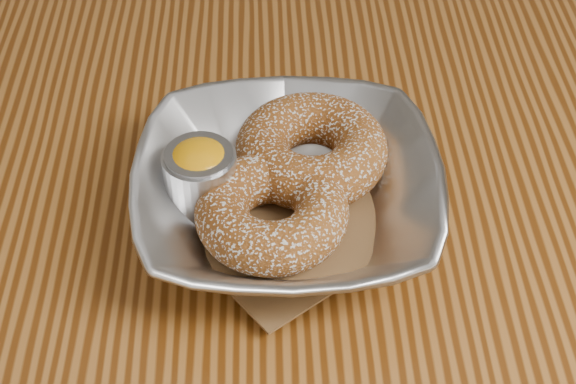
{
  "coord_description": "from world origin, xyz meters",
  "views": [
    {
      "loc": [
        -0.08,
        -0.49,
        1.19
      ],
      "look_at": [
        -0.07,
        -0.07,
        0.78
      ],
      "focal_mm": 55.0,
      "sensor_mm": 36.0,
      "label": 1
    }
  ],
  "objects_px": {
    "serving_bowl": "(288,197)",
    "donut_front": "(272,212)",
    "ramekin": "(201,176)",
    "table": "(373,247)",
    "donut_back": "(311,149)"
  },
  "relations": [
    {
      "from": "donut_front",
      "to": "donut_back",
      "type": "bearing_deg",
      "value": 64.17
    },
    {
      "from": "serving_bowl",
      "to": "donut_back",
      "type": "xyz_separation_m",
      "value": [
        0.02,
        0.04,
        0.0
      ]
    },
    {
      "from": "table",
      "to": "serving_bowl",
      "type": "distance_m",
      "value": 0.16
    },
    {
      "from": "serving_bowl",
      "to": "donut_front",
      "type": "bearing_deg",
      "value": -124.27
    },
    {
      "from": "serving_bowl",
      "to": "ramekin",
      "type": "relative_size",
      "value": 3.89
    },
    {
      "from": "table",
      "to": "serving_bowl",
      "type": "xyz_separation_m",
      "value": [
        -0.07,
        -0.07,
        0.12
      ]
    },
    {
      "from": "table",
      "to": "ramekin",
      "type": "distance_m",
      "value": 0.2
    },
    {
      "from": "table",
      "to": "donut_front",
      "type": "relative_size",
      "value": 11.74
    },
    {
      "from": "ramekin",
      "to": "donut_front",
      "type": "bearing_deg",
      "value": -30.31
    },
    {
      "from": "table",
      "to": "serving_bowl",
      "type": "bearing_deg",
      "value": -138.04
    },
    {
      "from": "table",
      "to": "serving_bowl",
      "type": "height_order",
      "value": "serving_bowl"
    },
    {
      "from": "serving_bowl",
      "to": "donut_front",
      "type": "xyz_separation_m",
      "value": [
        -0.01,
        -0.02,
        0.0
      ]
    },
    {
      "from": "table",
      "to": "donut_back",
      "type": "distance_m",
      "value": 0.14
    },
    {
      "from": "serving_bowl",
      "to": "donut_back",
      "type": "relative_size",
      "value": 1.92
    },
    {
      "from": "table",
      "to": "serving_bowl",
      "type": "relative_size",
      "value": 5.79
    }
  ]
}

